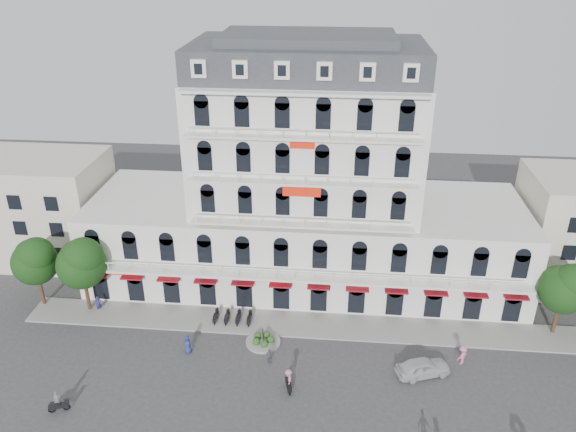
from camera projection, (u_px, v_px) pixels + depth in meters
The scene contains 16 objects.
ground at pixel (290, 392), 46.04m from camera, with size 120.00×120.00×0.00m, color #38383A.
sidewalk at pixel (298, 324), 54.04m from camera, with size 53.00×4.00×0.16m, color gray.
main_building at pixel (306, 193), 57.72m from camera, with size 45.00×15.00×25.80m.
flank_building_west at pixel (43, 208), 63.76m from camera, with size 14.00×10.00×12.00m, color beige.
traffic_island at pixel (263, 341), 51.53m from camera, with size 3.20×3.20×1.60m.
parked_scooter_row at pixel (233, 322), 54.43m from camera, with size 4.40×1.80×1.10m, color black, non-canonical shape.
tree_west_outer at pixel (35, 259), 54.76m from camera, with size 4.50×4.48×7.76m.
tree_west_inner at pixel (81, 261), 53.74m from camera, with size 4.76×4.76×8.25m.
tree_east_inner at pixel (565, 287), 50.64m from camera, with size 4.40×4.37×7.57m.
parked_car at pixel (423, 367), 47.55m from camera, with size 1.87×4.65×1.58m, color silver.
rider_west at pixel (58, 403), 43.81m from camera, with size 1.64×0.83×1.94m.
rider_center at pixel (288, 380), 45.79m from camera, with size 0.84×1.68×2.09m.
pedestrian_left at pixel (188, 344), 50.06m from camera, with size 0.89×0.58×1.81m, color navy.
pedestrian_mid at pixel (270, 356), 48.88m from camera, with size 0.88×0.36×1.49m, color #595B61.
pedestrian_right at pixel (462, 355), 48.76m from camera, with size 1.16×0.67×1.80m, color pink.
pedestrian_far at pixel (99, 304), 55.83m from camera, with size 0.60×0.39×1.64m, color navy.
Camera 1 is at (3.10, -34.78, 33.30)m, focal length 35.00 mm.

